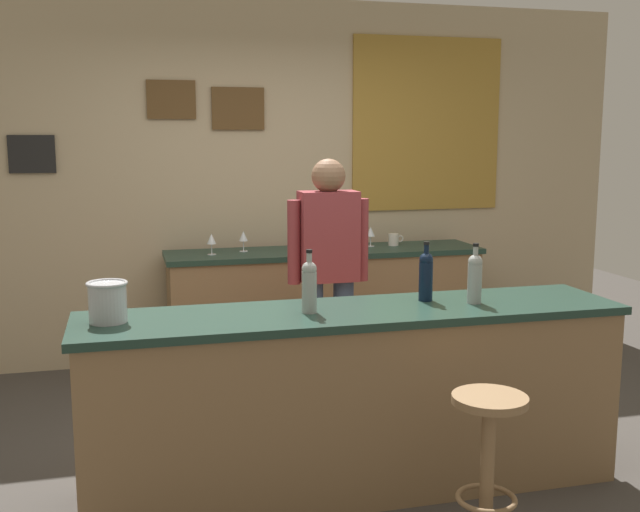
% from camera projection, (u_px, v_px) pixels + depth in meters
% --- Properties ---
extents(ground_plane, '(10.00, 10.00, 0.00)m').
position_uv_depth(ground_plane, '(333.00, 454.00, 4.20)').
color(ground_plane, '#423D38').
extents(back_wall, '(6.00, 0.09, 2.80)m').
position_uv_depth(back_wall, '(268.00, 179.00, 5.92)').
color(back_wall, tan).
rests_on(back_wall, ground_plane).
extents(bar_counter, '(2.68, 0.60, 0.92)m').
position_uv_depth(bar_counter, '(354.00, 399.00, 3.74)').
color(bar_counter, olive).
rests_on(bar_counter, ground_plane).
extents(side_counter, '(2.41, 0.56, 0.90)m').
position_uv_depth(side_counter, '(325.00, 307.00, 5.80)').
color(side_counter, olive).
rests_on(side_counter, ground_plane).
extents(bartender, '(0.52, 0.21, 1.62)m').
position_uv_depth(bartender, '(328.00, 268.00, 4.70)').
color(bartender, '#384766').
rests_on(bartender, ground_plane).
extents(bar_stool, '(0.32, 0.32, 0.68)m').
position_uv_depth(bar_stool, '(488.00, 445.00, 3.18)').
color(bar_stool, olive).
rests_on(bar_stool, ground_plane).
extents(wine_bottle_a, '(0.07, 0.07, 0.31)m').
position_uv_depth(wine_bottle_a, '(309.00, 285.00, 3.58)').
color(wine_bottle_a, '#999E99').
rests_on(wine_bottle_a, bar_counter).
extents(wine_bottle_b, '(0.07, 0.07, 0.31)m').
position_uv_depth(wine_bottle_b, '(426.00, 274.00, 3.84)').
color(wine_bottle_b, black).
rests_on(wine_bottle_b, bar_counter).
extents(wine_bottle_c, '(0.07, 0.07, 0.31)m').
position_uv_depth(wine_bottle_c, '(475.00, 277.00, 3.78)').
color(wine_bottle_c, '#999E99').
rests_on(wine_bottle_c, bar_counter).
extents(ice_bucket, '(0.19, 0.19, 0.19)m').
position_uv_depth(ice_bucket, '(108.00, 301.00, 3.40)').
color(ice_bucket, '#B7BABF').
rests_on(ice_bucket, bar_counter).
extents(wine_glass_a, '(0.07, 0.07, 0.16)m').
position_uv_depth(wine_glass_a, '(211.00, 240.00, 5.46)').
color(wine_glass_a, silver).
rests_on(wine_glass_a, side_counter).
extents(wine_glass_b, '(0.07, 0.07, 0.16)m').
position_uv_depth(wine_glass_b, '(243.00, 237.00, 5.62)').
color(wine_glass_b, silver).
rests_on(wine_glass_b, side_counter).
extents(wine_glass_c, '(0.07, 0.07, 0.16)m').
position_uv_depth(wine_glass_c, '(321.00, 234.00, 5.75)').
color(wine_glass_c, silver).
rests_on(wine_glass_c, side_counter).
extents(wine_glass_d, '(0.07, 0.07, 0.16)m').
position_uv_depth(wine_glass_d, '(339.00, 236.00, 5.66)').
color(wine_glass_d, silver).
rests_on(wine_glass_d, side_counter).
extents(wine_glass_e, '(0.07, 0.07, 0.16)m').
position_uv_depth(wine_glass_e, '(371.00, 232.00, 5.88)').
color(wine_glass_e, silver).
rests_on(wine_glass_e, side_counter).
extents(coffee_mug, '(0.12, 0.08, 0.09)m').
position_uv_depth(coffee_mug, '(394.00, 239.00, 5.94)').
color(coffee_mug, silver).
rests_on(coffee_mug, side_counter).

